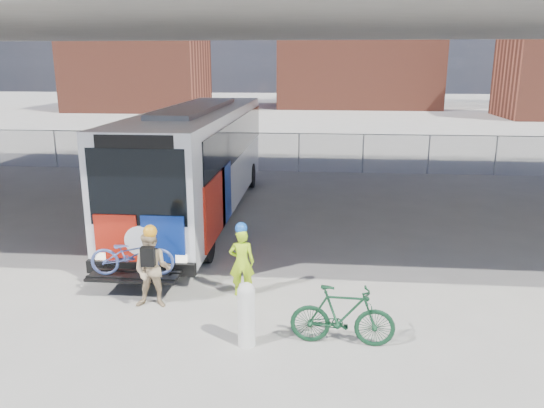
# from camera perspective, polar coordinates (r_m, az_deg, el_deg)

# --- Properties ---
(ground) EXTENTS (160.00, 160.00, 0.00)m
(ground) POSITION_cam_1_polar(r_m,az_deg,el_deg) (13.89, -3.57, -6.25)
(ground) COLOR #9E9991
(ground) RESTS_ON ground
(bus) EXTENTS (2.67, 12.96, 3.69)m
(bus) POSITION_cam_1_polar(r_m,az_deg,el_deg) (17.85, -7.90, 5.43)
(bus) COLOR silver
(bus) RESTS_ON ground
(overpass) EXTENTS (40.00, 16.00, 7.95)m
(overpass) POSITION_cam_1_polar(r_m,az_deg,el_deg) (16.99, -1.74, 20.10)
(overpass) COLOR #605E59
(overpass) RESTS_ON ground
(chainlink_fence) EXTENTS (30.00, 0.06, 30.00)m
(chainlink_fence) POSITION_cam_1_polar(r_m,az_deg,el_deg) (25.13, 0.62, 6.72)
(chainlink_fence) COLOR gray
(chainlink_fence) RESTS_ON ground
(brick_buildings) EXTENTS (54.00, 22.00, 12.00)m
(brick_buildings) POSITION_cam_1_polar(r_m,az_deg,el_deg) (61.02, 4.79, 15.27)
(brick_buildings) COLOR brown
(brick_buildings) RESTS_ON ground
(bollard) EXTENTS (0.32, 0.32, 1.23)m
(bollard) POSITION_cam_1_polar(r_m,az_deg,el_deg) (9.78, -2.77, -11.54)
(bollard) COLOR white
(bollard) RESTS_ON ground
(cyclist_hivis) EXTENTS (0.60, 0.43, 1.69)m
(cyclist_hivis) POSITION_cam_1_polar(r_m,az_deg,el_deg) (11.73, -3.28, -6.08)
(cyclist_hivis) COLOR #B3EA18
(cyclist_hivis) RESTS_ON ground
(cyclist_tan) EXTENTS (0.84, 0.67, 1.81)m
(cyclist_tan) POSITION_cam_1_polar(r_m,az_deg,el_deg) (11.41, -12.75, -6.82)
(cyclist_tan) COLOR tan
(cyclist_tan) RESTS_ON ground
(bike_parked) EXTENTS (1.93, 0.63, 1.15)m
(bike_parked) POSITION_cam_1_polar(r_m,az_deg,el_deg) (9.91, 7.59, -11.82)
(bike_parked) COLOR #133B22
(bike_parked) RESTS_ON ground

